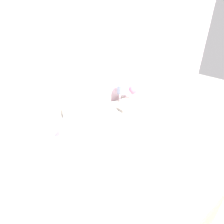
# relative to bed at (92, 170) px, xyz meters

# --- Properties ---
(ground_plane) EXTENTS (12.00, 12.00, 0.00)m
(ground_plane) POSITION_rel_bed_xyz_m (0.00, 0.97, -0.34)
(ground_plane) COLOR silver
(wall_back) EXTENTS (8.00, 0.06, 2.60)m
(wall_back) POSITION_rel_bed_xyz_m (0.00, 1.04, 0.96)
(wall_back) COLOR silver
(wall_back) RESTS_ON ground_plane
(bed) EXTENTS (1.75, 2.08, 1.29)m
(bed) POSITION_rel_bed_xyz_m (0.00, 0.00, 0.00)
(bed) COLOR tan
(bed) RESTS_ON ground_plane
(nightstand) EXTENTS (0.48, 0.40, 0.60)m
(nightstand) POSITION_rel_bed_xyz_m (1.18, 0.76, -0.04)
(nightstand) COLOR silver
(nightstand) RESTS_ON ground_plane
(table_lamp) EXTENTS (0.19, 0.19, 0.32)m
(table_lamp) POSITION_rel_bed_xyz_m (1.14, 0.83, 0.49)
(table_lamp) COLOR white
(table_lamp) RESTS_ON nightstand
(flower_vase) EXTENTS (0.16, 0.16, 0.29)m
(flower_vase) POSITION_rel_bed_xyz_m (1.36, 0.78, 0.45)
(flower_vase) COLOR silver
(flower_vase) RESTS_ON nightstand
(teacup) EXTENTS (0.10, 0.10, 0.06)m
(teacup) POSITION_rel_bed_xyz_m (1.08, 0.67, 0.29)
(teacup) COLOR white
(teacup) RESTS_ON nightstand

